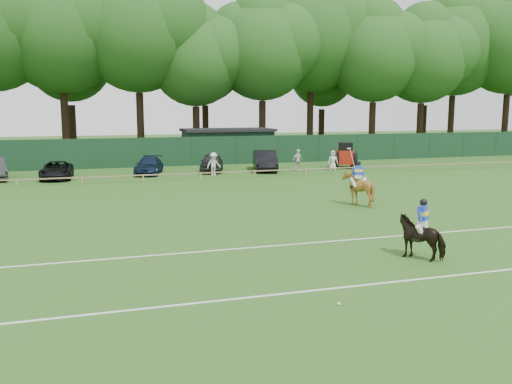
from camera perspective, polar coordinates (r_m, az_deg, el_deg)
name	(u,v)px	position (r m, az deg, el deg)	size (l,w,h in m)	color
ground	(266,240)	(21.17, 1.10, -5.03)	(160.00, 160.00, 0.00)	#1E4C14
horse_dark	(422,237)	(19.37, 17.06, -4.56)	(0.78, 1.72, 1.46)	black
horse_chestnut	(358,188)	(28.70, 10.67, 0.39)	(1.46, 1.64, 1.81)	brown
suv_black	(57,170)	(41.00, -20.25, 2.15)	(2.06, 4.47, 1.24)	black
sedan_navy	(149,166)	(42.09, -11.21, 2.73)	(1.80, 4.42, 1.28)	#121F39
hatch_grey	(212,163)	(42.91, -4.70, 3.10)	(1.70, 4.22, 1.44)	#2A2A2C
estate_black	(265,161)	(43.49, 0.96, 3.32)	(1.71, 4.89, 1.61)	black
spectator_left	(214,164)	(40.58, -4.48, 2.96)	(1.11, 0.64, 1.72)	beige
spectator_mid	(298,160)	(43.21, 4.42, 3.35)	(1.03, 0.43, 1.75)	silver
spectator_right	(333,161)	(43.88, 8.10, 3.28)	(0.79, 0.51, 1.61)	silver
rider_dark	(423,218)	(19.22, 17.18, -2.59)	(0.81, 0.70, 1.41)	silver
rider_chestnut	(358,173)	(28.58, 10.71, 1.96)	(0.92, 0.73, 2.05)	silver
polo_ball	(339,304)	(14.59, 8.70, -11.56)	(0.09, 0.09, 0.09)	silver
pitch_lines	(300,264)	(18.00, 4.60, -7.59)	(60.00, 5.10, 0.01)	silver
pitch_rail	(187,174)	(38.34, -7.33, 1.93)	(62.10, 0.10, 0.50)	#997F5B
perimeter_fence	(168,152)	(47.11, -9.22, 4.19)	(92.08, 0.08, 2.50)	#14351E
utility_shed	(228,145)	(51.17, -3.01, 5.00)	(8.40, 4.40, 3.04)	#14331E
tree_row	(177,157)	(55.39, -8.29, 3.63)	(96.00, 12.00, 21.00)	#26561C
tractor	(345,156)	(45.86, 9.37, 3.76)	(2.50, 2.99, 2.14)	#9C1C0E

